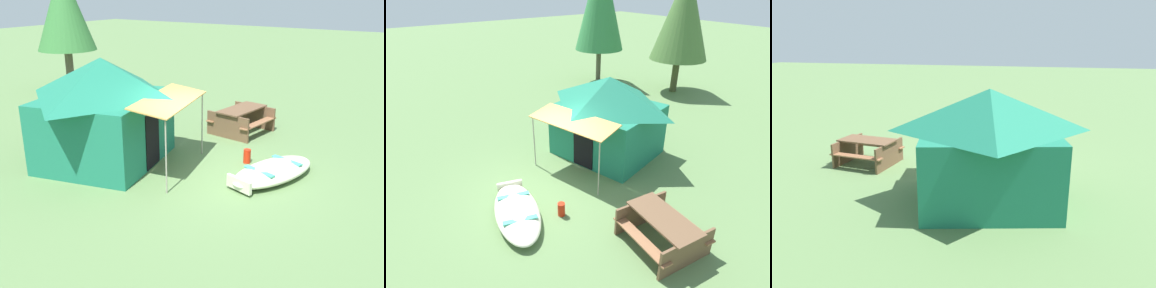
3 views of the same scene
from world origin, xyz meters
TOP-DOWN VIEW (x-y plane):
  - ground_plane at (0.00, 0.00)m, footprint 80.00×80.00m
  - beached_rowboat at (0.77, -1.30)m, footprint 2.74×1.76m
  - canvas_cabin_tent at (-0.54, 2.79)m, footprint 3.87×4.33m
  - picnic_table at (3.52, 0.95)m, footprint 1.86×1.68m
  - cooler_box at (-1.14, 1.81)m, footprint 0.55×0.67m
  - fuel_can at (1.35, -0.34)m, footprint 0.25×0.25m
  - pine_tree_back_left at (4.97, 10.25)m, footprint 2.52×2.52m

SIDE VIEW (x-z plane):
  - ground_plane at x=0.00m, z-range 0.00..0.00m
  - cooler_box at x=-1.14m, z-range 0.00..0.33m
  - fuel_can at x=1.35m, z-range 0.00..0.37m
  - beached_rowboat at x=0.77m, z-range 0.01..0.38m
  - picnic_table at x=3.52m, z-range 0.09..0.87m
  - canvas_cabin_tent at x=-0.54m, z-range 0.05..2.74m
  - pine_tree_back_left at x=4.97m, z-range 0.83..6.06m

